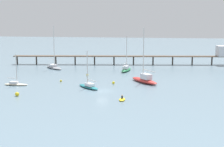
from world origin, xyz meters
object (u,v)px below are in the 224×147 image
sailboat_red (145,79)px  mooring_buoy_mid (17,94)px  sailboat_green (126,69)px  mooring_buoy_outer (113,83)px  dinghy_yellow (122,99)px  pier (171,54)px  mooring_buoy_far (87,75)px  sailboat_gray (54,66)px  sailboat_teal (89,86)px  sailboat_cream (16,83)px  mooring_buoy_inner (61,81)px

sailboat_red → mooring_buoy_mid: size_ratio=15.97×
sailboat_green → mooring_buoy_outer: size_ratio=16.28×
sailboat_red → dinghy_yellow: size_ratio=5.28×
sailboat_red → mooring_buoy_mid: 32.03m
pier → sailboat_red: size_ratio=5.55×
mooring_buoy_far → mooring_buoy_mid: 27.71m
sailboat_gray → sailboat_red: (30.76, -19.30, 0.25)m
pier → sailboat_green: sailboat_green is taller
sailboat_teal → mooring_buoy_outer: bearing=47.5°
sailboat_gray → sailboat_cream: bearing=-91.3°
mooring_buoy_inner → mooring_buoy_far: bearing=63.2°
pier → mooring_buoy_mid: 62.57m
dinghy_yellow → mooring_buoy_outer: bearing=104.5°
sailboat_cream → mooring_buoy_inner: size_ratio=14.62×
sailboat_red → mooring_buoy_inner: sailboat_red is taller
sailboat_green → mooring_buoy_outer: sailboat_green is taller
dinghy_yellow → mooring_buoy_far: dinghy_yellow is taller
sailboat_gray → sailboat_green: bearing=-4.4°
mooring_buoy_outer → sailboat_gray: bearing=136.3°
dinghy_yellow → mooring_buoy_mid: dinghy_yellow is taller
sailboat_red → mooring_buoy_far: 18.40m
sailboat_teal → sailboat_gray: bearing=123.0°
pier → sailboat_green: bearing=-130.7°
sailboat_green → mooring_buoy_inner: (-14.97, -19.51, -0.47)m
dinghy_yellow → mooring_buoy_inner: size_ratio=4.93×
sailboat_cream → sailboat_gray: (0.63, 27.22, 0.18)m
sailboat_teal → mooring_buoy_far: size_ratio=13.90×
dinghy_yellow → mooring_buoy_far: 29.34m
pier → mooring_buoy_inner: (-29.25, -36.14, -3.54)m
sailboat_gray → pier: bearing=21.0°
pier → dinghy_yellow: (-11.19, -52.70, -3.60)m
sailboat_gray → mooring_buoy_mid: bearing=-83.0°
sailboat_red → mooring_buoy_far: (-16.76, 7.55, -0.63)m
pier → mooring_buoy_inner: bearing=-129.0°
sailboat_gray → mooring_buoy_far: size_ratio=22.01×
sailboat_gray → mooring_buoy_mid: sailboat_gray is taller
sailboat_green → sailboat_red: bearing=-69.1°
sailboat_cream → sailboat_green: (24.73, 25.36, 0.24)m
mooring_buoy_far → mooring_buoy_mid: (-9.36, -26.08, 0.12)m
mooring_buoy_outer → mooring_buoy_mid: bearing=-139.5°
pier → sailboat_cream: bearing=-132.9°
sailboat_green → sailboat_teal: sailboat_green is taller
sailboat_green → sailboat_cream: bearing=-134.3°
pier → dinghy_yellow: size_ratio=29.31×
sailboat_red → sailboat_green: bearing=110.9°
mooring_buoy_inner → mooring_buoy_outer: size_ratio=0.79×
pier → mooring_buoy_far: pier is taller
sailboat_gray → mooring_buoy_outer: size_ratio=20.34×
sailboat_green → mooring_buoy_mid: sailboat_green is taller
sailboat_green → dinghy_yellow: 36.22m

